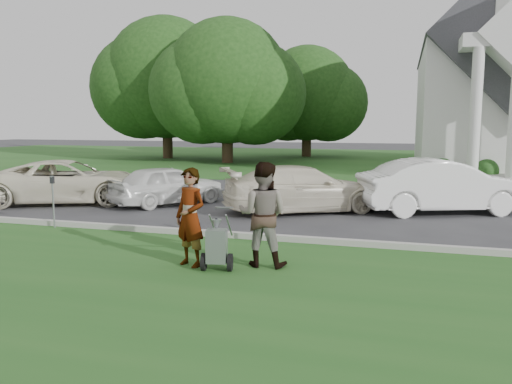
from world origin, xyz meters
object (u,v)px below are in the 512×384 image
at_px(person_right, 263,215).
at_px(parking_meter_far, 53,195).
at_px(tree_back, 307,98).
at_px(car_c, 303,189).
at_px(tree_far, 166,84).
at_px(person_left, 190,218).
at_px(tree_left, 227,87).
at_px(church, 500,69).
at_px(striping_cart, 217,247).
at_px(car_b, 168,185).
at_px(parking_meter_near, 258,209).
at_px(car_d, 442,186).
at_px(car_a, 69,182).

bearing_deg(person_right, parking_meter_far, -18.20).
xyz_separation_m(tree_back, car_c, (4.68, -25.44, -4.01)).
xyz_separation_m(tree_far, person_left, (13.79, -26.88, -4.76)).
bearing_deg(tree_left, church, 3.79).
xyz_separation_m(tree_back, parking_meter_far, (-1.03, -29.66, -3.87)).
bearing_deg(parking_meter_far, striping_cart, -23.56).
distance_m(parking_meter_far, car_b, 4.48).
distance_m(church, car_c, 21.01).
distance_m(person_left, car_b, 7.55).
bearing_deg(parking_meter_near, car_d, 51.58).
bearing_deg(car_a, car_d, -105.36).
height_order(parking_meter_near, car_c, car_c).
bearing_deg(car_a, church, -63.21).
relative_size(person_left, car_c, 0.38).
xyz_separation_m(striping_cart, car_b, (-4.31, 6.69, 0.21)).
height_order(person_right, parking_meter_far, person_right).
distance_m(person_left, parking_meter_near, 2.20).
xyz_separation_m(tree_left, parking_meter_near, (8.52, -21.81, -4.31)).
height_order(person_left, parking_meter_far, person_left).
height_order(striping_cart, parking_meter_far, parking_meter_far).
xyz_separation_m(church, tree_far, (-23.01, 1.87, -0.25)).
distance_m(person_left, car_c, 6.51).
height_order(person_left, car_d, person_left).
height_order(parking_meter_far, car_c, car_c).
height_order(parking_meter_far, car_a, car_a).
height_order(tree_back, car_c, tree_back).
bearing_deg(car_c, car_d, -107.72).
xyz_separation_m(church, car_a, (-16.30, -19.16, -5.20)).
xyz_separation_m(car_a, car_c, (7.97, 0.59, -0.02)).
height_order(tree_far, tree_back, tree_far).
bearing_deg(tree_far, striping_cart, -61.99).
xyz_separation_m(tree_back, parking_meter_near, (4.52, -29.81, -3.93)).
distance_m(parking_meter_far, car_d, 11.10).
height_order(car_a, car_d, car_d).
relative_size(parking_meter_far, car_c, 0.28).
height_order(tree_left, tree_far, tree_far).
bearing_deg(striping_cart, tree_back, 86.29).
height_order(tree_left, car_a, tree_left).
distance_m(tree_far, striping_cart, 31.05).
bearing_deg(car_d, person_left, 124.37).
bearing_deg(parking_meter_near, car_a, 154.15).
height_order(tree_far, car_c, tree_far).
xyz_separation_m(tree_far, striping_cart, (14.37, -27.02, -5.24)).
bearing_deg(person_left, striping_cart, 7.95).
distance_m(tree_back, striping_cart, 32.59).
relative_size(tree_left, person_right, 5.37).
xyz_separation_m(parking_meter_near, car_b, (-4.45, 4.49, -0.13)).
xyz_separation_m(striping_cart, person_right, (0.72, 0.54, 0.54)).
relative_size(striping_cart, car_c, 0.24).
relative_size(church, car_a, 4.56).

